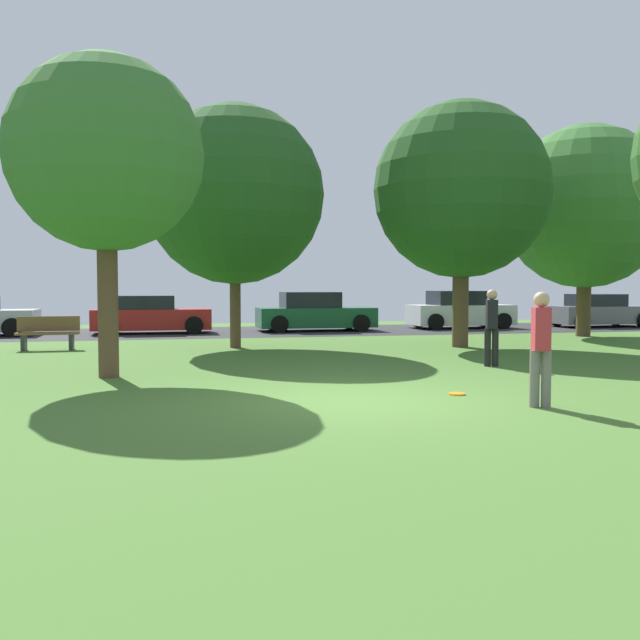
{
  "coord_description": "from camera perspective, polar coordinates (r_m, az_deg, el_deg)",
  "views": [
    {
      "loc": [
        -2.8,
        -10.01,
        1.73
      ],
      "look_at": [
        0.0,
        2.31,
        1.1
      ],
      "focal_mm": 39.18,
      "sensor_mm": 36.0,
      "label": 1
    }
  ],
  "objects": [
    {
      "name": "oak_tree_left",
      "position": [
        19.67,
        -6.99,
        10.1
      ],
      "size": [
        4.94,
        4.94,
        6.7
      ],
      "color": "brown",
      "rests_on": "ground_plane"
    },
    {
      "name": "oak_tree_right",
      "position": [
        20.14,
        11.49,
        10.32
      ],
      "size": [
        4.9,
        4.9,
        6.83
      ],
      "color": "brown",
      "rests_on": "ground_plane"
    },
    {
      "name": "maple_tree_near",
      "position": [
        25.5,
        20.86,
        8.61
      ],
      "size": [
        5.49,
        5.49,
        7.13
      ],
      "color": "brown",
      "rests_on": "ground_plane"
    },
    {
      "name": "person_catcher",
      "position": [
        10.36,
        17.59,
        -1.87
      ],
      "size": [
        0.31,
        0.37,
        1.64
      ],
      "rotation": [
        0.0,
        0.0,
        1.24
      ],
      "color": "slate",
      "rests_on": "ground_plane"
    },
    {
      "name": "road_strip",
      "position": [
        26.22,
        -6.65,
        -0.95
      ],
      "size": [
        44.0,
        6.4,
        0.01
      ],
      "primitive_type": "cube",
      "color": "#28282B",
      "rests_on": "ground_plane"
    },
    {
      "name": "ground_plane",
      "position": [
        10.54,
        2.8,
        -6.62
      ],
      "size": [
        44.0,
        44.0,
        0.0
      ],
      "primitive_type": "plane",
      "color": "#47702D"
    },
    {
      "name": "parked_car_grey",
      "position": [
        31.37,
        21.81,
        0.63
      ],
      "size": [
        4.05,
        2.05,
        1.37
      ],
      "color": "slate",
      "rests_on": "ground_plane"
    },
    {
      "name": "oak_tree_center",
      "position": [
        13.9,
        -17.11,
        12.77
      ],
      "size": [
        3.64,
        3.64,
        6.0
      ],
      "color": "brown",
      "rests_on": "ground_plane"
    },
    {
      "name": "park_bench",
      "position": [
        20.04,
        -21.33,
        -0.98
      ],
      "size": [
        1.6,
        0.45,
        0.9
      ],
      "rotation": [
        0.0,
        0.0,
        3.14
      ],
      "color": "brown",
      "rests_on": "ground_plane"
    },
    {
      "name": "parked_car_green",
      "position": [
        26.53,
        -0.46,
        0.56
      ],
      "size": [
        4.42,
        2.03,
        1.48
      ],
      "color": "#195633",
      "rests_on": "ground_plane"
    },
    {
      "name": "parked_car_red",
      "position": [
        25.86,
        -13.66,
        0.33
      ],
      "size": [
        4.15,
        1.93,
        1.36
      ],
      "color": "#B21E1E",
      "rests_on": "ground_plane"
    },
    {
      "name": "frisbee_disc",
      "position": [
        11.32,
        11.13,
        -5.94
      ],
      "size": [
        0.27,
        0.27,
        0.03
      ],
      "primitive_type": "cylinder",
      "color": "orange",
      "rests_on": "ground_plane"
    },
    {
      "name": "parked_car_white",
      "position": [
        28.75,
        11.32,
        0.71
      ],
      "size": [
        4.1,
        2.02,
        1.51
      ],
      "color": "white",
      "rests_on": "ground_plane"
    },
    {
      "name": "person_thrower",
      "position": [
        15.32,
        13.85,
        -0.33
      ],
      "size": [
        0.31,
        0.37,
        1.64
      ],
      "rotation": [
        0.0,
        0.0,
        -1.9
      ],
      "color": "black",
      "rests_on": "ground_plane"
    }
  ]
}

